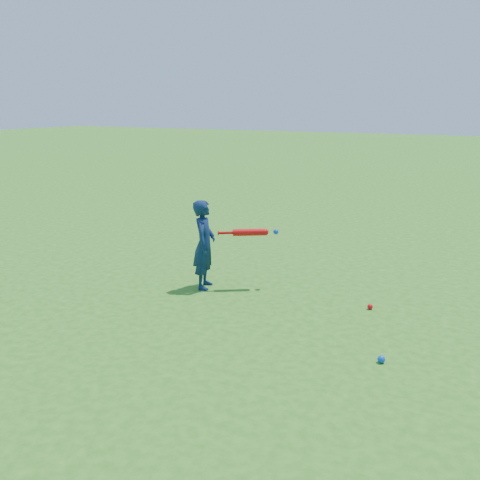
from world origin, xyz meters
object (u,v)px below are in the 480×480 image
(bat_swing, at_px, (252,232))
(ground_ball_blue, at_px, (381,359))
(child, at_px, (204,245))
(ground_ball_red, at_px, (370,307))

(bat_swing, bearing_deg, ground_ball_blue, -65.93)
(child, distance_m, ground_ball_blue, 3.04)
(ground_ball_blue, xyz_separation_m, bat_swing, (-2.17, 1.46, 0.76))
(ground_ball_red, xyz_separation_m, bat_swing, (-1.71, 0.07, 0.77))
(ground_ball_blue, bearing_deg, ground_ball_red, 108.21)
(child, height_order, bat_swing, child)
(ground_ball_red, distance_m, ground_ball_blue, 1.46)
(child, height_order, ground_ball_red, child)
(ground_ball_red, height_order, ground_ball_blue, ground_ball_blue)
(ground_ball_red, bearing_deg, bat_swing, 177.72)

